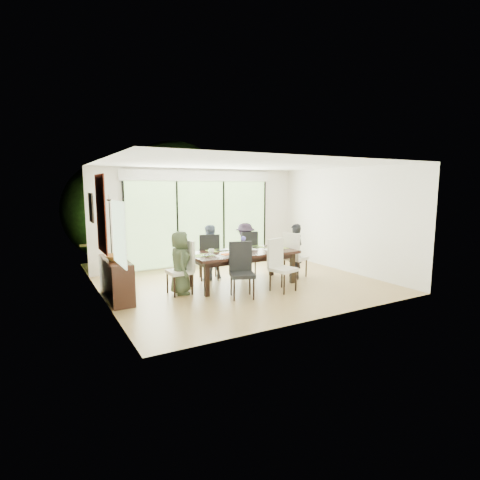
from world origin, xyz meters
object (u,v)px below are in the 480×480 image
chair_right_end (296,255)px  vase (243,248)px  cup_b (250,250)px  table_top (242,253)px  person_right_end (295,251)px  cup_a (211,251)px  sideboard (116,279)px  chair_near_right (283,265)px  chair_left_end (179,268)px  chair_near_left (242,270)px  laptop (210,255)px  bowl (116,257)px  person_far_right (245,249)px  chair_far_left (209,256)px  person_far_left (209,252)px  cup_c (270,246)px  chair_far_right (245,253)px  person_left_end (180,263)px

chair_right_end → vase: bearing=67.2°
cup_b → chair_right_end: bearing=4.2°
table_top → vase: vase is taller
chair_right_end → person_right_end: bearing=69.1°
cup_a → sideboard: 2.06m
chair_near_right → person_right_end: (0.98, 0.87, 0.10)m
table_top → chair_left_end: (-1.50, -0.00, -0.17)m
chair_near_left → laptop: size_ratio=3.33×
chair_left_end → bowl: bearing=-100.6°
person_far_right → laptop: size_ratio=3.91×
laptop → cup_b: cup_b is taller
laptop → table_top: bearing=-31.2°
laptop → vase: bearing=-28.5°
chair_near_left → chair_near_right: 1.00m
chair_far_left → bowl: chair_far_left is taller
person_far_right → sideboard: person_far_right is taller
chair_right_end → chair_far_left: (-1.95, 0.85, 0.00)m
person_right_end → bowl: bearing=-89.9°
chair_far_left → person_right_end: size_ratio=0.85×
person_right_end → person_far_left: (-1.93, 0.83, 0.00)m
cup_a → cup_b: cup_a is taller
chair_far_left → laptop: size_ratio=3.33×
table_top → sideboard: (-2.71, 0.27, -0.33)m
chair_near_left → chair_far_left: bearing=108.0°
chair_left_end → cup_c: 2.32m
cup_c → sideboard: cup_c is taller
chair_far_right → cup_b: 1.06m
person_far_left → person_far_right: (1.00, 0.00, 0.00)m
sideboard → bowl: bearing=-90.0°
vase → chair_right_end: bearing=-2.0°
person_far_left → bowl: bearing=2.8°
chair_right_end → cup_b: bearing=73.4°
chair_far_right → cup_b: chair_far_right is taller
person_far_right → laptop: bearing=26.0°
chair_far_left → cup_b: size_ratio=11.00×
person_left_end → cup_c: (2.28, 0.10, 0.16)m
chair_far_right → cup_c: bearing=107.0°
person_right_end → person_far_right: same height
person_far_right → cup_c: size_ratio=10.40×
chair_far_right → bowl: chair_far_right is taller
chair_left_end → person_far_right: bearing=109.2°
cup_b → cup_c: (0.65, 0.20, 0.00)m
person_far_left → laptop: person_far_left is taller
chair_left_end → bowl: 1.26m
chair_near_left → vase: chair_near_left is taller
chair_near_right → table_top: bearing=105.4°
sideboard → person_far_right: bearing=9.8°
person_left_end → laptop: 0.65m
chair_near_left → sideboard: bearing=172.5°
table_top → chair_far_right: size_ratio=2.18×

